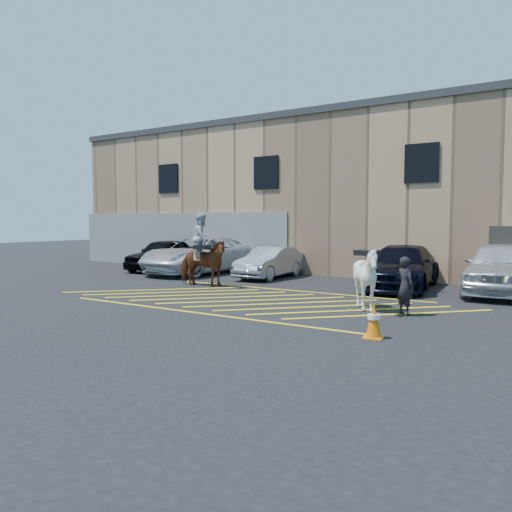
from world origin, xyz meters
The scene contains 12 objects.
ground centered at (0.00, 0.00, 0.00)m, with size 90.00×90.00×0.00m, color black.
car_black_suv centered at (-8.71, 5.16, 0.76)m, with size 1.80×4.47×1.52m, color black.
car_white_pickup centered at (-6.29, 4.97, 0.84)m, with size 2.77×6.01×1.67m, color silver.
car_silver_sedan centered at (-2.66, 5.10, 0.65)m, with size 1.37×3.93×1.30m, color #959DA3.
car_blue_suv centered at (2.94, 4.78, 0.76)m, with size 2.12×5.21×1.51m, color black.
car_white_suv centered at (6.08, 5.11, 0.86)m, with size 2.04×5.07×1.73m, color silver.
handler centered at (4.50, -0.19, 0.74)m, with size 0.54×0.36×1.49m, color black.
warehouse centered at (-0.01, 11.99, 3.65)m, with size 32.42×10.20×7.30m.
hatching_zone centered at (0.00, -0.30, 0.01)m, with size 12.60×5.12×0.01m.
mounted_bay centered at (-3.36, 1.48, 1.07)m, with size 2.15×1.29×2.65m.
saddled_white centered at (3.43, -0.04, 0.87)m, with size 1.65×1.79×1.73m.
traffic_cone centered at (4.68, -3.03, 0.37)m, with size 0.42×0.42×0.73m.
Camera 1 is at (8.05, -12.73, 2.37)m, focal length 35.00 mm.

